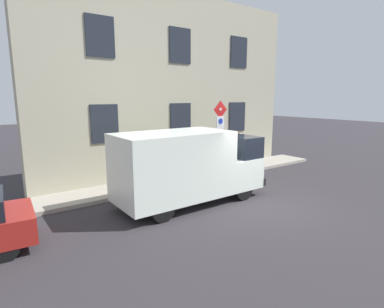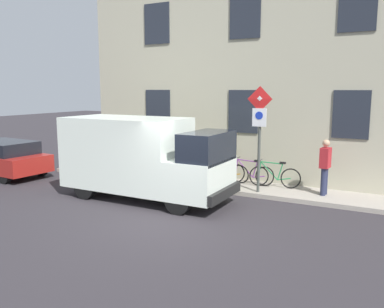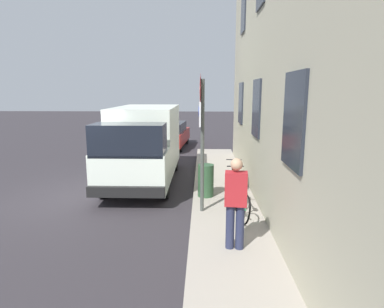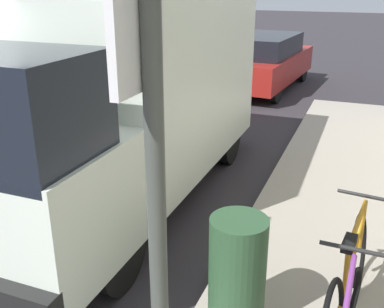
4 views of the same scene
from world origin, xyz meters
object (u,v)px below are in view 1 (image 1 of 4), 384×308
object	(u,v)px
delivery_van	(188,165)
bicycle_orange	(181,167)
bicycle_green	(210,162)
pedestrian	(240,148)
litter_bin	(197,168)
bicycle_purple	(196,165)
sign_post_stacked	(220,127)

from	to	relation	value
delivery_van	bicycle_orange	bearing A→B (deg)	60.70
bicycle_green	pedestrian	distance (m)	1.76
delivery_van	bicycle_orange	world-z (taller)	delivery_van
bicycle_orange	pedestrian	world-z (taller)	pedestrian
litter_bin	bicycle_orange	bearing A→B (deg)	22.89
bicycle_green	bicycle_purple	size ratio (longest dim) A/B	1.00
delivery_van	bicycle_green	size ratio (longest dim) A/B	3.11
bicycle_orange	pedestrian	xyz separation A→B (m)	(-0.28, -3.37, 0.56)
sign_post_stacked	bicycle_purple	bearing A→B (deg)	33.13
sign_post_stacked	delivery_van	distance (m)	3.73
bicycle_purple	bicycle_orange	world-z (taller)	same
sign_post_stacked	pedestrian	distance (m)	2.35
bicycle_green	pedestrian	bearing A→B (deg)	163.33
sign_post_stacked	litter_bin	distance (m)	2.05
delivery_van	bicycle_purple	bearing A→B (deg)	49.14
pedestrian	sign_post_stacked	bearing A→B (deg)	-155.17
bicycle_green	litter_bin	bearing A→B (deg)	22.51
sign_post_stacked	litter_bin	xyz separation A→B (m)	(0.14, 1.13, -1.70)
bicycle_purple	litter_bin	xyz separation A→B (m)	(-0.79, 0.53, 0.08)
bicycle_purple	bicycle_orange	xyz separation A→B (m)	(0.00, 0.86, 0.00)
delivery_van	bicycle_orange	size ratio (longest dim) A/B	3.11
sign_post_stacked	bicycle_green	xyz separation A→B (m)	(0.93, -0.26, -1.78)
sign_post_stacked	bicycle_orange	xyz separation A→B (m)	(0.93, 1.47, -1.78)
bicycle_orange	litter_bin	size ratio (longest dim) A/B	1.90
bicycle_purple	bicycle_green	bearing A→B (deg)	-178.47
delivery_van	sign_post_stacked	bearing A→B (deg)	31.96
delivery_van	pedestrian	xyz separation A→B (m)	(2.57, -4.96, -0.26)
bicycle_orange	pedestrian	bearing A→B (deg)	-178.03
bicycle_purple	litter_bin	bearing A→B (deg)	57.98
delivery_van	bicycle_green	bearing A→B (deg)	40.54
pedestrian	litter_bin	size ratio (longest dim) A/B	1.91
sign_post_stacked	pedestrian	world-z (taller)	sign_post_stacked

